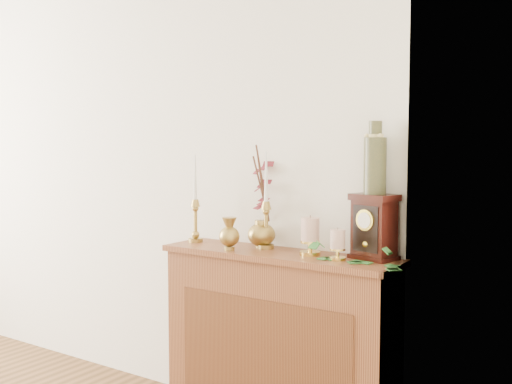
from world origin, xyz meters
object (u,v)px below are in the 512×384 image
Objects in this scene: candlestick_center at (266,217)px; candlestick_left at (195,214)px; bud_vase at (229,234)px; mantel_clock at (374,227)px; ginger_jar at (263,201)px; ceramic_vase at (375,161)px.

candlestick_left is at bearing -175.51° from candlestick_center.
bud_vase is at bearing -19.60° from candlestick_left.
candlestick_left is 1.01m from mantel_clock.
mantel_clock is at bearing 14.61° from bud_vase.
candlestick_left is at bearing -167.34° from ginger_jar.
mantel_clock is (0.62, -0.02, -0.09)m from ginger_jar.
mantel_clock is at bearing 3.63° from candlestick_center.
ginger_jar reaches higher than mantel_clock.
candlestick_left reaches higher than mantel_clock.
bud_vase is 0.72m from mantel_clock.
ceramic_vase is (0.62, -0.01, 0.22)m from ginger_jar.
candlestick_left is at bearing 160.40° from bud_vase.
candlestick_center is at bearing -160.65° from mantel_clock.
candlestick_left reaches higher than bud_vase.
ginger_jar reaches higher than candlestick_left.
candlestick_left is at bearing -175.85° from ceramic_vase.
bud_vase is 0.31× the size of ginger_jar.
ginger_jar is 0.66m from ceramic_vase.
ceramic_vase reaches higher than candlestick_left.
candlestick_left is at bearing -160.28° from mantel_clock.
ginger_jar is at bearing 178.77° from ceramic_vase.
candlestick_left is 2.87× the size of bud_vase.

